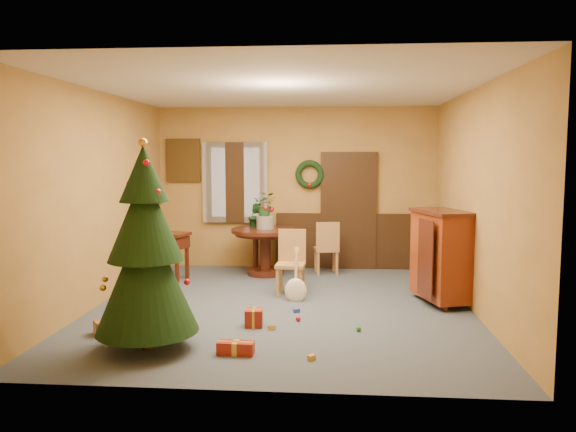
# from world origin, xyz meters

# --- Properties ---
(room_envelope) EXTENTS (5.50, 5.50, 5.50)m
(room_envelope) POSITION_xyz_m (0.21, 2.70, 1.12)
(room_envelope) COLOR #3C4557
(room_envelope) RESTS_ON ground
(dining_table) EXTENTS (1.16, 1.16, 0.80)m
(dining_table) POSITION_xyz_m (-0.48, 2.05, 0.56)
(dining_table) COLOR black
(dining_table) RESTS_ON floor
(urn) EXTENTS (0.30, 0.30, 0.22)m
(urn) POSITION_xyz_m (-0.48, 2.05, 0.90)
(urn) COLOR slate
(urn) RESTS_ON dining_table
(centerpiece_plant) EXTENTS (0.36, 0.31, 0.40)m
(centerpiece_plant) POSITION_xyz_m (-0.48, 2.05, 1.22)
(centerpiece_plant) COLOR #1E4C23
(centerpiece_plant) RESTS_ON urn
(chair_near) EXTENTS (0.43, 0.43, 0.95)m
(chair_near) POSITION_xyz_m (0.06, 0.75, 0.51)
(chair_near) COLOR #A77B42
(chair_near) RESTS_ON floor
(chair_far) EXTENTS (0.45, 0.45, 0.92)m
(chair_far) POSITION_xyz_m (0.57, 2.15, 0.49)
(chair_far) COLOR #A77B42
(chair_far) RESTS_ON floor
(guitar) EXTENTS (0.36, 0.50, 0.71)m
(guitar) POSITION_xyz_m (0.16, 0.32, 0.36)
(guitar) COLOR white
(guitar) RESTS_ON floor
(plant_stand) EXTENTS (0.30, 0.30, 0.77)m
(plant_stand) POSITION_xyz_m (-0.67, 2.25, 0.48)
(plant_stand) COLOR black
(plant_stand) RESTS_ON floor
(stand_plant) EXTENTS (0.26, 0.21, 0.45)m
(stand_plant) POSITION_xyz_m (-0.67, 2.25, 1.00)
(stand_plant) COLOR #19471E
(stand_plant) RESTS_ON plant_stand
(christmas_tree) EXTENTS (1.07, 1.07, 2.20)m
(christmas_tree) POSITION_xyz_m (-1.25, -1.78, 1.04)
(christmas_tree) COLOR #382111
(christmas_tree) RESTS_ON floor
(writing_desk) EXTENTS (0.97, 0.66, 0.78)m
(writing_desk) POSITION_xyz_m (-2.13, 1.56, 0.59)
(writing_desk) COLOR black
(writing_desk) RESTS_ON floor
(sideboard) EXTENTS (0.80, 1.12, 1.29)m
(sideboard) POSITION_xyz_m (2.15, 0.36, 0.69)
(sideboard) COLOR #61200B
(sideboard) RESTS_ON floor
(gift_a) EXTENTS (0.37, 0.35, 0.16)m
(gift_a) POSITION_xyz_m (-1.88, -1.30, 0.08)
(gift_a) COLOR brown
(gift_a) RESTS_ON floor
(gift_b) EXTENTS (0.22, 0.22, 0.21)m
(gift_b) POSITION_xyz_m (-0.26, -0.90, 0.10)
(gift_b) COLOR maroon
(gift_b) RESTS_ON floor
(gift_c) EXTENTS (0.28, 0.26, 0.13)m
(gift_c) POSITION_xyz_m (-1.63, -1.40, 0.06)
(gift_c) COLOR brown
(gift_c) RESTS_ON floor
(gift_d) EXTENTS (0.38, 0.17, 0.13)m
(gift_d) POSITION_xyz_m (-0.31, -1.86, 0.07)
(gift_d) COLOR maroon
(gift_d) RESTS_ON floor
(toy_a) EXTENTS (0.09, 0.08, 0.05)m
(toy_a) POSITION_xyz_m (0.21, -0.27, 0.03)
(toy_a) COLOR #2541A0
(toy_a) RESTS_ON floor
(toy_b) EXTENTS (0.06, 0.06, 0.06)m
(toy_b) POSITION_xyz_m (0.98, -1.00, 0.03)
(toy_b) COLOR #258424
(toy_b) RESTS_ON floor
(toy_c) EXTENTS (0.09, 0.09, 0.05)m
(toy_c) POSITION_xyz_m (0.47, -1.96, 0.03)
(toy_c) COLOR gold
(toy_c) RESTS_ON floor
(toy_d) EXTENTS (0.06, 0.06, 0.06)m
(toy_d) POSITION_xyz_m (0.26, -0.65, 0.03)
(toy_d) COLOR red
(toy_d) RESTS_ON floor
(toy_e) EXTENTS (0.09, 0.08, 0.05)m
(toy_e) POSITION_xyz_m (-0.03, -1.02, 0.03)
(toy_e) COLOR gold
(toy_e) RESTS_ON floor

